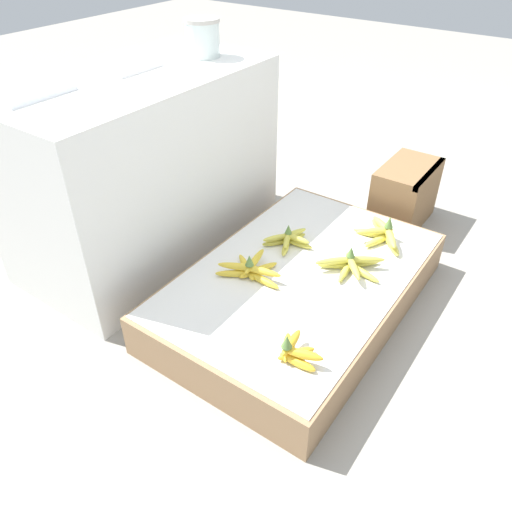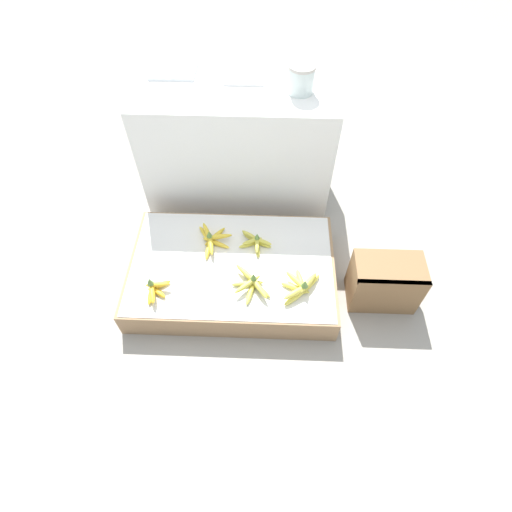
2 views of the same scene
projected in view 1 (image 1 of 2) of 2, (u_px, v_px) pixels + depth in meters
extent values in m
plane|color=gray|center=(299.00, 305.00, 1.89)|extent=(10.00, 10.00, 0.00)
cube|color=#997551|center=(300.00, 289.00, 1.84)|extent=(1.09, 0.70, 0.16)
cube|color=silver|center=(301.00, 272.00, 1.79)|extent=(1.05, 0.68, 0.00)
cube|color=white|center=(145.00, 168.00, 2.01)|extent=(1.08, 0.57, 0.74)
cube|color=olive|center=(404.00, 195.00, 2.29)|extent=(0.35, 0.21, 0.29)
cube|color=brown|center=(430.00, 174.00, 2.17)|extent=(0.35, 0.02, 0.02)
ellipsoid|color=gold|center=(297.00, 362.00, 1.43)|extent=(0.03, 0.12, 0.03)
ellipsoid|color=gold|center=(296.00, 354.00, 1.45)|extent=(0.11, 0.09, 0.03)
ellipsoid|color=gold|center=(287.00, 347.00, 1.47)|extent=(0.12, 0.08, 0.03)
ellipsoid|color=gold|center=(303.00, 354.00, 1.42)|extent=(0.06, 0.12, 0.03)
ellipsoid|color=gold|center=(291.00, 343.00, 1.45)|extent=(0.12, 0.04, 0.03)
cone|color=#5B7F3D|center=(287.00, 341.00, 1.41)|extent=(0.03, 0.03, 0.04)
ellipsoid|color=gold|center=(340.00, 265.00, 1.80)|extent=(0.11, 0.15, 0.03)
ellipsoid|color=gold|center=(346.00, 270.00, 1.78)|extent=(0.16, 0.05, 0.03)
ellipsoid|color=gold|center=(361.00, 272.00, 1.77)|extent=(0.06, 0.16, 0.03)
ellipsoid|color=gold|center=(359.00, 264.00, 1.81)|extent=(0.13, 0.13, 0.03)
ellipsoid|color=gold|center=(337.00, 261.00, 1.78)|extent=(0.13, 0.13, 0.03)
ellipsoid|color=gold|center=(353.00, 266.00, 1.76)|extent=(0.14, 0.13, 0.03)
ellipsoid|color=gold|center=(362.00, 259.00, 1.79)|extent=(0.11, 0.15, 0.03)
cone|color=#5B7F3D|center=(351.00, 252.00, 1.77)|extent=(0.03, 0.03, 0.04)
ellipsoid|color=#DBCC4C|center=(380.00, 229.00, 1.99)|extent=(0.12, 0.13, 0.03)
ellipsoid|color=#DBCC4C|center=(372.00, 233.00, 1.97)|extent=(0.06, 0.15, 0.03)
ellipsoid|color=#DBCC4C|center=(379.00, 240.00, 1.93)|extent=(0.15, 0.08, 0.03)
ellipsoid|color=#DBCC4C|center=(391.00, 244.00, 1.91)|extent=(0.13, 0.12, 0.03)
ellipsoid|color=#DBCC4C|center=(383.00, 226.00, 1.96)|extent=(0.11, 0.14, 0.03)
ellipsoid|color=#DBCC4C|center=(375.00, 231.00, 1.93)|extent=(0.12, 0.13, 0.03)
ellipsoid|color=#DBCC4C|center=(390.00, 237.00, 1.90)|extent=(0.14, 0.11, 0.03)
cone|color=#5B7F3D|center=(389.00, 222.00, 1.91)|extent=(0.03, 0.03, 0.05)
ellipsoid|color=gold|center=(261.00, 279.00, 1.74)|extent=(0.04, 0.16, 0.03)
ellipsoid|color=gold|center=(258.00, 270.00, 1.78)|extent=(0.16, 0.08, 0.03)
ellipsoid|color=gold|center=(246.00, 267.00, 1.79)|extent=(0.12, 0.14, 0.03)
ellipsoid|color=gold|center=(238.00, 274.00, 1.76)|extent=(0.11, 0.15, 0.03)
ellipsoid|color=gold|center=(260.00, 270.00, 1.74)|extent=(0.06, 0.16, 0.03)
ellipsoid|color=gold|center=(254.00, 261.00, 1.78)|extent=(0.16, 0.06, 0.03)
ellipsoid|color=gold|center=(240.00, 267.00, 1.75)|extent=(0.09, 0.16, 0.03)
cone|color=#5B7F3D|center=(249.00, 260.00, 1.73)|extent=(0.03, 0.03, 0.04)
ellipsoid|color=gold|center=(276.00, 242.00, 1.92)|extent=(0.10, 0.09, 0.02)
ellipsoid|color=gold|center=(286.00, 247.00, 1.90)|extent=(0.11, 0.06, 0.02)
ellipsoid|color=gold|center=(299.00, 244.00, 1.92)|extent=(0.03, 0.11, 0.02)
ellipsoid|color=gold|center=(294.00, 238.00, 1.95)|extent=(0.11, 0.06, 0.02)
ellipsoid|color=gold|center=(277.00, 238.00, 1.91)|extent=(0.11, 0.08, 0.02)
ellipsoid|color=gold|center=(287.00, 239.00, 1.90)|extent=(0.11, 0.07, 0.02)
ellipsoid|color=gold|center=(296.00, 238.00, 1.90)|extent=(0.03, 0.11, 0.02)
ellipsoid|color=gold|center=(294.00, 233.00, 1.93)|extent=(0.11, 0.06, 0.02)
cone|color=#5B7F3D|center=(288.00, 229.00, 1.90)|extent=(0.03, 0.03, 0.04)
cylinder|color=silver|center=(203.00, 40.00, 1.95)|extent=(0.13, 0.13, 0.13)
cylinder|color=#B7B2A8|center=(201.00, 20.00, 1.91)|extent=(0.14, 0.14, 0.01)
cube|color=white|center=(123.00, 65.00, 1.86)|extent=(0.21, 0.21, 0.02)
cube|color=white|center=(29.00, 92.00, 1.61)|extent=(0.25, 0.18, 0.02)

